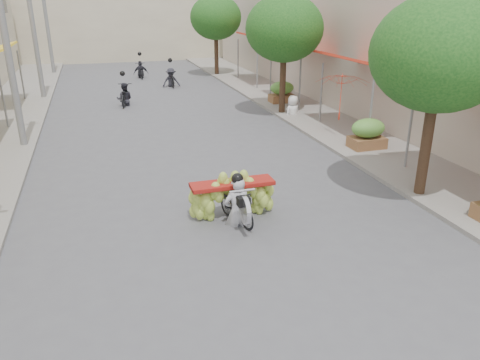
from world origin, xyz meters
name	(u,v)px	position (x,y,z in m)	size (l,w,h in m)	color
ground	(294,327)	(0.00, 0.00, 0.00)	(120.00, 120.00, 0.00)	#535358
sidewalk_right	(304,106)	(7.00, 15.00, 0.06)	(4.00, 60.00, 0.12)	gray
shophouse_row_right	(412,43)	(11.99, 14.00, 3.00)	(9.77, 40.00, 6.00)	#BAAB9A
far_building	(120,16)	(0.00, 38.00, 3.50)	(20.00, 6.00, 7.00)	beige
utility_pole_mid	(4,31)	(-5.40, 12.00, 4.03)	(0.60, 0.24, 8.00)	slate
utility_pole_far	(32,19)	(-5.40, 21.00, 4.03)	(0.60, 0.24, 8.00)	slate
utility_pole_back	(45,13)	(-5.40, 30.00, 4.03)	(0.60, 0.24, 8.00)	slate
street_tree_near	(440,54)	(5.40, 4.00, 3.78)	(3.40, 3.40, 5.25)	#3A2719
street_tree_mid	(284,29)	(5.40, 14.00, 3.78)	(3.40, 3.40, 5.25)	#3A2719
street_tree_far	(216,18)	(5.40, 26.00, 3.78)	(3.40, 3.40, 5.25)	#3A2719
produce_crate_mid	(368,131)	(6.20, 8.00, 0.71)	(1.20, 0.88, 1.16)	brown
produce_crate_far	(282,90)	(6.20, 16.00, 0.71)	(1.20, 0.88, 1.16)	brown
banana_motorbike	(235,192)	(0.20, 4.08, 0.74)	(2.20, 1.76, 2.20)	black
market_umbrella	(343,73)	(6.00, 9.67, 2.48)	(1.95, 1.95, 1.77)	red
pedestrian	(293,95)	(5.74, 13.52, 0.96)	(0.95, 0.76, 1.68)	white
bg_motorbike_a	(124,91)	(-1.38, 18.09, 0.72)	(1.01, 1.90, 1.95)	black
bg_motorbike_b	(171,73)	(1.68, 22.52, 0.84)	(1.08, 1.77, 1.95)	black
bg_motorbike_c	(140,66)	(0.29, 26.41, 0.79)	(0.99, 1.70, 1.95)	black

